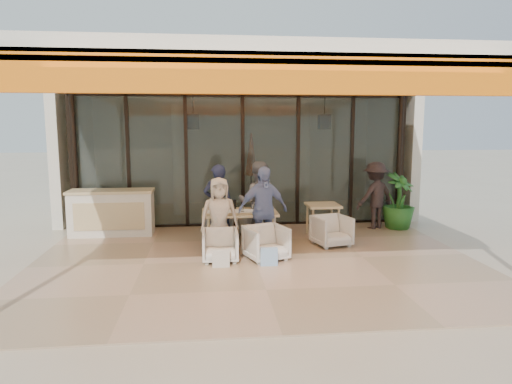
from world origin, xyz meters
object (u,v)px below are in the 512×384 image
dining_table (239,214)px  standing_woman (375,196)px  chair_near_left (220,244)px  potted_palm (399,201)px  chair_near_right (266,241)px  diner_periwinkle (263,210)px  chair_far_left (218,222)px  diner_navy (218,204)px  chair_far_right (255,220)px  diner_grey (258,202)px  side_chair (332,229)px  diner_cream (219,216)px  host_counter (112,212)px  side_table (323,209)px

dining_table → standing_woman: standing_woman is taller
chair_near_left → potted_palm: 4.82m
chair_near_right → diner_periwinkle: 0.70m
chair_far_left → diner_navy: bearing=89.7°
chair_near_left → standing_woman: (3.73, 2.26, 0.48)m
chair_far_left → chair_far_right: 0.84m
chair_far_left → diner_grey: size_ratio=0.39×
dining_table → side_chair: size_ratio=2.15×
chair_near_left → side_chair: size_ratio=0.94×
diner_periwinkle → side_chair: size_ratio=2.42×
chair_far_left → diner_cream: bearing=89.7°
chair_near_right → potted_palm: potted_palm is taller
diner_grey → standing_woman: diner_grey is taller
host_counter → side_table: (4.64, -0.63, 0.11)m
diner_periwinkle → side_table: 1.83m
dining_table → diner_navy: bearing=132.8°
host_counter → dining_table: 3.04m
host_counter → diner_periwinkle: diner_periwinkle is taller
dining_table → potted_palm: bearing=17.5°
chair_near_left → diner_grey: (0.84, 1.40, 0.53)m
chair_near_right → chair_near_left: bearing=160.7°
chair_far_right → diner_navy: size_ratio=0.42×
dining_table → diner_cream: diner_cream is taller
host_counter → diner_periwinkle: (3.19, -1.71, 0.31)m
chair_near_left → diner_cream: (0.00, 0.50, 0.42)m
diner_cream → potted_palm: (4.28, 1.68, -0.07)m
potted_palm → diner_cream: bearing=-158.6°
chair_far_left → potted_palm: size_ratio=0.50×
diner_navy → diner_grey: diner_grey is taller
host_counter → chair_near_left: bearing=-43.3°
chair_far_left → chair_far_right: chair_far_right is taller
chair_far_left → diner_periwinkle: (0.84, -1.40, 0.51)m
diner_periwinkle → chair_near_left: bearing=-163.4°
chair_far_right → diner_cream: 1.68m
chair_near_right → diner_periwinkle: bearing=70.7°
dining_table → chair_far_right: bearing=65.6°
chair_far_left → standing_woman: standing_woman is taller
side_table → diner_cream: bearing=-154.8°
diner_cream → potted_palm: 4.60m
chair_near_left → side_table: size_ratio=0.88×
chair_near_right → potted_palm: bearing=13.0°
standing_woman → host_counter: bearing=-23.4°
diner_grey → standing_woman: size_ratio=1.07×
dining_table → side_table: size_ratio=2.01×
chair_near_left → chair_near_right: bearing=0.4°
chair_far_right → potted_palm: (3.44, 0.28, 0.32)m
dining_table → diner_periwinkle: (0.43, -0.46, 0.16)m
dining_table → diner_cream: 0.62m
standing_woman → diner_grey: bearing=-7.3°
side_chair → potted_palm: potted_palm is taller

